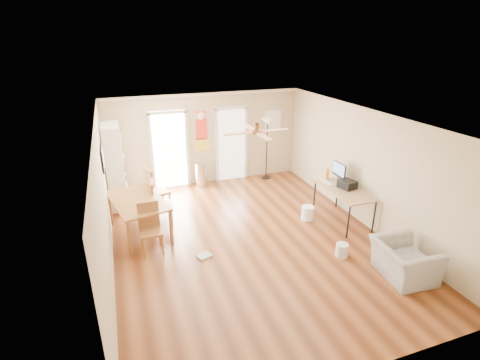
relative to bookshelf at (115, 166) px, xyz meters
name	(u,v)px	position (x,y,z in m)	size (l,w,h in m)	color
floor	(249,240)	(2.52, -2.71, -1.05)	(7.00, 7.00, 0.00)	brown
ceiling	(251,119)	(2.52, -2.71, 1.55)	(5.50, 7.00, 0.00)	silver
wall_back	(206,139)	(2.52, 0.79, 0.25)	(5.50, 0.04, 2.60)	beige
wall_front	(359,294)	(2.52, -6.21, 0.25)	(5.50, 0.04, 2.60)	beige
wall_left	(104,204)	(-0.23, -2.71, 0.25)	(0.04, 7.00, 2.60)	beige
wall_right	(365,168)	(5.27, -2.71, 0.25)	(0.04, 7.00, 2.60)	beige
crown_molding	(251,121)	(2.52, -2.71, 1.51)	(5.50, 7.00, 0.08)	white
kitchen_doorway	(170,151)	(1.47, 0.78, 0.00)	(0.90, 0.10, 2.10)	white
bathroom_doorway	(231,145)	(3.27, 0.78, 0.00)	(0.80, 0.10, 2.10)	white
wall_decal	(202,131)	(2.40, 0.77, 0.50)	(0.46, 0.03, 1.10)	red
ac_grille	(273,120)	(4.57, 0.76, 0.65)	(0.50, 0.04, 0.60)	white
framed_poster	(102,158)	(-0.20, -1.31, 0.65)	(0.04, 0.66, 0.48)	black
ceiling_fan	(257,132)	(2.52, -3.01, 1.38)	(1.24, 1.24, 0.20)	#593819
bookshelf	(115,166)	(0.00, 0.00, 0.00)	(0.42, 0.94, 2.09)	white
dining_table	(139,217)	(0.37, -1.66, -0.64)	(0.97, 1.62, 0.81)	#A26E34
dining_chair_right_a	(158,189)	(0.92, -0.64, -0.49)	(0.46, 0.46, 1.12)	olive
dining_chair_right_b	(162,202)	(0.92, -1.33, -0.53)	(0.43, 0.43, 1.04)	#A06F33
dining_chair_near	(151,230)	(0.53, -2.48, -0.53)	(0.42, 0.42, 1.02)	#9D5F32
trash_can	(201,175)	(2.27, 0.53, -0.71)	(0.31, 0.31, 0.68)	silver
torchiere_lamp	(267,149)	(4.27, 0.48, -0.13)	(0.35, 0.35, 1.83)	black
computer_desk	(342,206)	(4.85, -2.62, -0.65)	(0.74, 1.47, 0.79)	#A17B57
imac	(339,172)	(4.99, -2.14, -0.02)	(0.07, 0.52, 0.48)	black
keyboard	(327,182)	(4.72, -2.10, -0.25)	(0.14, 0.42, 0.02)	silver
printer	(347,184)	(4.97, -2.55, -0.16)	(0.31, 0.36, 0.19)	black
orange_bottle	(327,174)	(4.82, -1.93, -0.12)	(0.09, 0.09, 0.27)	orange
wastebasket_a	(308,213)	(4.14, -2.30, -0.88)	(0.29, 0.29, 0.33)	white
wastebasket_b	(342,250)	(4.01, -3.88, -0.91)	(0.24, 0.24, 0.27)	silver
floor_cloth	(204,256)	(1.46, -2.99, -1.03)	(0.27, 0.21, 0.04)	#A0A19C
armchair	(404,261)	(4.67, -4.78, -0.72)	(1.01, 0.88, 0.66)	#9A9995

